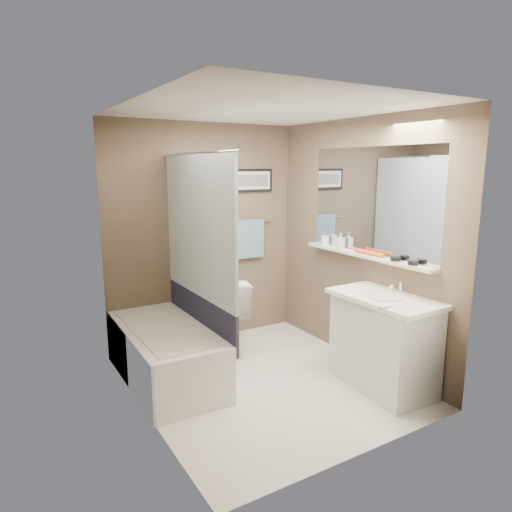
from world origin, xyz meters
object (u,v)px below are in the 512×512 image
bathtub (165,353)px  soap_bottle (340,241)px  candle_bowl_near (413,263)px  hair_brush_back (365,252)px  candle_bowl_far (396,259)px  hair_brush_front (375,254)px  glass_jar (325,240)px  toilet (223,313)px  vanity (383,344)px

bathtub → soap_bottle: 2.04m
candle_bowl_near → hair_brush_back: (0.00, 0.57, 0.00)m
candle_bowl_far → hair_brush_back: bearing=90.0°
candle_bowl_far → hair_brush_front: size_ratio=0.41×
bathtub → glass_jar: size_ratio=15.00×
bathtub → toilet: toilet is taller
bathtub → vanity: vanity is taller
candle_bowl_near → bathtub: bearing=145.0°
bathtub → glass_jar: 2.01m
bathtub → candle_bowl_near: (1.79, -1.25, 0.89)m
candle_bowl_near → candle_bowl_far: size_ratio=1.00×
hair_brush_front → candle_bowl_far: bearing=-90.0°
toilet → vanity: toilet is taller
bathtub → toilet: 0.87m
hair_brush_back → candle_bowl_far: bearing=-90.0°
candle_bowl_near → soap_bottle: (0.00, 0.93, 0.06)m
toilet → hair_brush_back: 1.62m
toilet → candle_bowl_far: candle_bowl_far is taller
toilet → hair_brush_back: hair_brush_back is taller
candle_bowl_near → hair_brush_back: size_ratio=0.41×
bathtub → toilet: size_ratio=1.85×
glass_jar → vanity: bearing=-100.0°
toilet → soap_bottle: (1.01, -0.68, 0.79)m
hair_brush_front → glass_jar: glass_jar is taller
hair_brush_front → soap_bottle: bearing=90.0°
hair_brush_front → hair_brush_back: (0.00, 0.13, 0.00)m
hair_brush_back → soap_bottle: size_ratio=1.39×
bathtub → candle_bowl_far: size_ratio=16.67×
candle_bowl_near → hair_brush_back: bearing=90.0°
glass_jar → hair_brush_front: bearing=-90.0°
vanity → hair_brush_front: (0.19, 0.33, 0.74)m
glass_jar → toilet: bearing=156.4°
vanity → glass_jar: (0.19, 1.05, 0.77)m
hair_brush_back → vanity: bearing=-111.9°
vanity → candle_bowl_near: size_ratio=10.00×
toilet → candle_bowl_far: size_ratio=9.03×
bathtub → candle_bowl_near: size_ratio=16.67×
candle_bowl_near → glass_jar: glass_jar is taller
vanity → hair_brush_front: 0.83m
candle_bowl_far → soap_bottle: 0.74m
bathtub → toilet: bearing=26.2°
vanity → hair_brush_back: (0.19, 0.46, 0.74)m
vanity → hair_brush_back: 0.89m
candle_bowl_near → soap_bottle: size_ratio=0.57×
glass_jar → soap_bottle: soap_bottle is taller
candle_bowl_near → glass_jar: size_ratio=0.90×
hair_brush_front → bathtub: bearing=155.8°
candle_bowl_far → hair_brush_front: (0.00, 0.25, 0.00)m
vanity → candle_bowl_far: size_ratio=10.00×
vanity → glass_jar: size_ratio=9.00×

